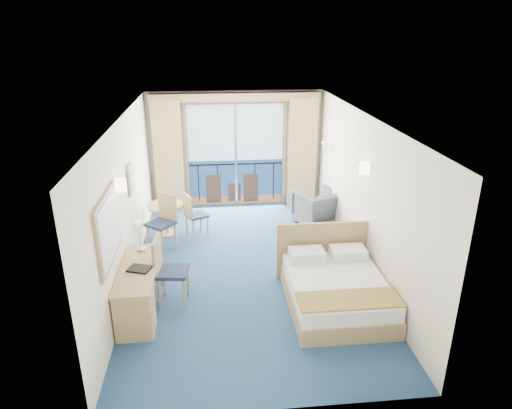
# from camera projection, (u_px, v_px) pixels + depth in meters

# --- Properties ---
(floor) EXTENTS (6.50, 6.50, 0.00)m
(floor) POSITION_uv_depth(u_px,v_px,m) (248.00, 268.00, 8.17)
(floor) COLOR navy
(floor) RESTS_ON ground
(room_walls) EXTENTS (4.04, 6.54, 2.72)m
(room_walls) POSITION_uv_depth(u_px,v_px,m) (247.00, 174.00, 7.52)
(room_walls) COLOR silver
(room_walls) RESTS_ON ground
(balcony_door) EXTENTS (2.36, 0.03, 2.52)m
(balcony_door) POSITION_uv_depth(u_px,v_px,m) (236.00, 158.00, 10.73)
(balcony_door) COLOR navy
(balcony_door) RESTS_ON room_walls
(curtain_left) EXTENTS (0.65, 0.22, 2.55)m
(curtain_left) POSITION_uv_depth(u_px,v_px,m) (168.00, 156.00, 10.40)
(curtain_left) COLOR tan
(curtain_left) RESTS_ON room_walls
(curtain_right) EXTENTS (0.65, 0.22, 2.55)m
(curtain_right) POSITION_uv_depth(u_px,v_px,m) (302.00, 153.00, 10.69)
(curtain_right) COLOR tan
(curtain_right) RESTS_ON room_walls
(pelmet) EXTENTS (3.80, 0.25, 0.18)m
(pelmet) POSITION_uv_depth(u_px,v_px,m) (235.00, 97.00, 10.10)
(pelmet) COLOR tan
(pelmet) RESTS_ON room_walls
(mirror) EXTENTS (0.05, 1.25, 0.95)m
(mirror) POSITION_uv_depth(u_px,v_px,m) (108.00, 229.00, 6.03)
(mirror) COLOR tan
(mirror) RESTS_ON room_walls
(wall_print) EXTENTS (0.04, 0.42, 0.52)m
(wall_print) POSITION_uv_depth(u_px,v_px,m) (131.00, 179.00, 7.81)
(wall_print) COLOR tan
(wall_print) RESTS_ON room_walls
(sconce_left) EXTENTS (0.18, 0.18, 0.18)m
(sconce_left) POSITION_uv_depth(u_px,v_px,m) (120.00, 185.00, 6.75)
(sconce_left) COLOR #FBE6AF
(sconce_left) RESTS_ON room_walls
(sconce_right) EXTENTS (0.18, 0.18, 0.18)m
(sconce_right) POSITION_uv_depth(u_px,v_px,m) (365.00, 169.00, 7.54)
(sconce_right) COLOR #FBE6AF
(sconce_right) RESTS_ON room_walls
(bed) EXTENTS (1.59, 1.89, 1.00)m
(bed) POSITION_uv_depth(u_px,v_px,m) (336.00, 288.00, 7.02)
(bed) COLOR tan
(bed) RESTS_ON ground
(nightstand) EXTENTS (0.47, 0.45, 0.61)m
(nightstand) POSITION_uv_depth(u_px,v_px,m) (346.00, 252.00, 8.08)
(nightstand) COLOR tan
(nightstand) RESTS_ON ground
(phone) EXTENTS (0.20, 0.16, 0.08)m
(phone) POSITION_uv_depth(u_px,v_px,m) (346.00, 233.00, 7.99)
(phone) COLOR white
(phone) RESTS_ON nightstand
(armchair) EXTENTS (1.10, 1.12, 0.79)m
(armchair) POSITION_uv_depth(u_px,v_px,m) (317.00, 208.00, 9.83)
(armchair) COLOR #40464E
(armchair) RESTS_ON ground
(floor_lamp) EXTENTS (0.24, 0.24, 1.74)m
(floor_lamp) POSITION_uv_depth(u_px,v_px,m) (325.00, 161.00, 9.87)
(floor_lamp) COLOR silver
(floor_lamp) RESTS_ON ground
(desk) EXTENTS (0.54, 1.57, 0.74)m
(desk) POSITION_uv_depth(u_px,v_px,m) (136.00, 303.00, 6.43)
(desk) COLOR tan
(desk) RESTS_ON ground
(desk_chair) EXTENTS (0.53, 0.52, 1.09)m
(desk_chair) POSITION_uv_depth(u_px,v_px,m) (166.00, 266.00, 6.98)
(desk_chair) COLOR #1E2746
(desk_chair) RESTS_ON ground
(folder) EXTENTS (0.37, 0.32, 0.03)m
(folder) POSITION_uv_depth(u_px,v_px,m) (139.00, 269.00, 6.64)
(folder) COLOR black
(folder) RESTS_ON desk
(desk_lamp) EXTENTS (0.13, 0.13, 0.48)m
(desk_lamp) POSITION_uv_depth(u_px,v_px,m) (139.00, 230.00, 7.08)
(desk_lamp) COLOR silver
(desk_lamp) RESTS_ON desk
(round_table) EXTENTS (0.73, 0.73, 0.65)m
(round_table) POSITION_uv_depth(u_px,v_px,m) (166.00, 212.00, 9.34)
(round_table) COLOR tan
(round_table) RESTS_ON ground
(table_chair_a) EXTENTS (0.54, 0.53, 0.92)m
(table_chair_a) POSITION_uv_depth(u_px,v_px,m) (193.00, 212.00, 9.25)
(table_chair_a) COLOR #1E2746
(table_chair_a) RESTS_ON ground
(table_chair_b) EXTENTS (0.65, 0.65, 1.07)m
(table_chair_b) POSITION_uv_depth(u_px,v_px,m) (164.00, 218.00, 8.78)
(table_chair_b) COLOR #1E2746
(table_chair_b) RESTS_ON ground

